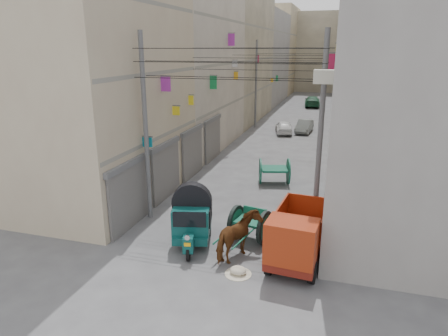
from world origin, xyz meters
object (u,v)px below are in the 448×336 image
at_px(tonga_cart, 250,224).
at_px(horse, 238,237).
at_px(feed_sack, 238,270).
at_px(distant_car_grey, 304,126).
at_px(second_cart, 274,170).
at_px(auto_rickshaw, 192,217).
at_px(distant_car_white, 284,127).
at_px(distant_car_green, 312,101).
at_px(mini_truck, 296,241).

bearing_deg(tonga_cart, horse, -80.79).
xyz_separation_m(feed_sack, distant_car_grey, (-0.24, 24.38, 0.41)).
distance_m(second_cart, horse, 8.61).
distance_m(auto_rickshaw, distant_car_white, 21.71).
xyz_separation_m(feed_sack, horse, (-0.27, 1.03, 0.70)).
relative_size(second_cart, distant_car_green, 0.42).
bearing_deg(auto_rickshaw, distant_car_grey, 70.62).
bearing_deg(feed_sack, second_cart, 92.64).
xyz_separation_m(tonga_cart, horse, (-0.06, -1.54, 0.16)).
xyz_separation_m(mini_truck, second_cart, (-2.21, 8.58, -0.22)).
relative_size(feed_sack, horse, 0.28).
bearing_deg(mini_truck, distant_car_grey, 99.59).
relative_size(mini_truck, horse, 1.90).
bearing_deg(distant_car_grey, horse, -85.86).
bearing_deg(distant_car_white, distant_car_grey, -162.65).
height_order(auto_rickshaw, second_cart, auto_rickshaw).
bearing_deg(distant_car_green, horse, 85.61).
distance_m(second_cart, distant_car_green, 31.55).
xyz_separation_m(horse, distant_car_grey, (0.03, 23.36, -0.29)).
height_order(second_cart, distant_car_white, second_cart).
bearing_deg(auto_rickshaw, horse, -32.44).
xyz_separation_m(second_cart, distant_car_grey, (0.21, 14.75, -0.22)).
bearing_deg(distant_car_green, tonga_cart, 85.74).
bearing_deg(tonga_cart, mini_truck, -25.88).
bearing_deg(horse, feed_sack, 123.95).
distance_m(tonga_cart, horse, 1.54).
distance_m(mini_truck, distant_car_green, 40.21).
height_order(second_cart, feed_sack, second_cart).
distance_m(tonga_cart, mini_truck, 2.50).
xyz_separation_m(auto_rickshaw, horse, (2.00, -0.66, -0.26)).
height_order(second_cart, distant_car_green, second_cart).
height_order(horse, distant_car_green, horse).
relative_size(tonga_cart, mini_truck, 0.81).
distance_m(horse, distant_car_green, 40.16).
height_order(feed_sack, distant_car_grey, distant_car_grey).
distance_m(auto_rickshaw, feed_sack, 2.99).
bearing_deg(auto_rickshaw, mini_truck, -23.15).
height_order(distant_car_grey, distant_car_green, distant_car_green).
relative_size(second_cart, distant_car_white, 0.59).
bearing_deg(mini_truck, second_cart, 109.14).
relative_size(auto_rickshaw, distant_car_green, 0.60).
bearing_deg(distant_car_grey, distant_car_green, 96.49).
relative_size(mini_truck, distant_car_grey, 1.13).
xyz_separation_m(feed_sack, distant_car_green, (-0.91, 41.18, 0.53)).
relative_size(distant_car_grey, distant_car_green, 0.73).
height_order(mini_truck, feed_sack, mini_truck).
height_order(feed_sack, distant_car_green, distant_car_green).
bearing_deg(distant_car_white, auto_rickshaw, 76.29).
relative_size(second_cart, horse, 0.98).
bearing_deg(mini_truck, distant_car_green, 98.49).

